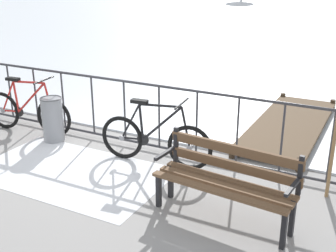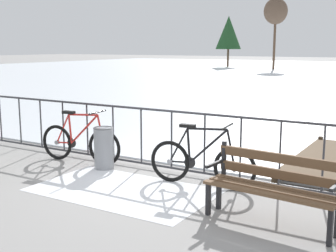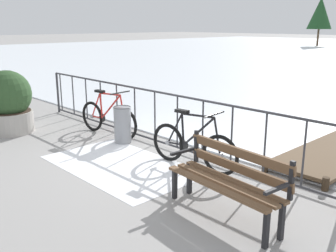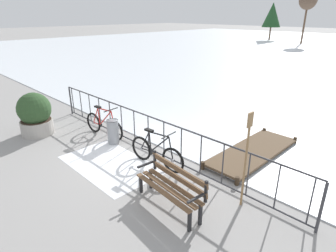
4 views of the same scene
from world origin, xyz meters
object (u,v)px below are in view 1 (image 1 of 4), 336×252
(park_bench, at_px, (227,176))
(bicycle_second, at_px, (28,112))
(trash_bin, at_px, (53,119))
(bicycle_near_railing, at_px, (155,140))

(park_bench, bearing_deg, bicycle_second, 166.22)
(bicycle_second, height_order, trash_bin, bicycle_second)
(park_bench, bearing_deg, bicycle_near_railing, 148.41)
(bicycle_near_railing, relative_size, bicycle_second, 1.00)
(bicycle_second, bearing_deg, bicycle_near_railing, -2.36)
(bicycle_near_railing, distance_m, bicycle_second, 2.54)
(bicycle_near_railing, bearing_deg, bicycle_second, 177.64)
(bicycle_near_railing, height_order, park_bench, bicycle_near_railing)
(bicycle_second, relative_size, trash_bin, 2.33)
(bicycle_near_railing, relative_size, park_bench, 1.04)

